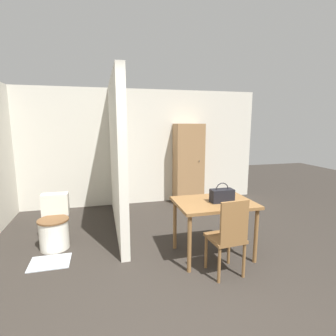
{
  "coord_description": "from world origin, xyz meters",
  "views": [
    {
      "loc": [
        -0.7,
        -1.78,
        1.8
      ],
      "look_at": [
        0.18,
        1.61,
        1.19
      ],
      "focal_mm": 28.0,
      "sensor_mm": 36.0,
      "label": 1
    }
  ],
  "objects_px": {
    "handbag": "(222,195)",
    "wooden_cabinet": "(188,164)",
    "dining_table": "(214,208)",
    "toilet": "(54,226)",
    "wooden_chair": "(229,235)"
  },
  "relations": [
    {
      "from": "dining_table",
      "to": "toilet",
      "type": "bearing_deg",
      "value": 158.99
    },
    {
      "from": "dining_table",
      "to": "handbag",
      "type": "bearing_deg",
      "value": -29.47
    },
    {
      "from": "toilet",
      "to": "handbag",
      "type": "bearing_deg",
      "value": -21.36
    },
    {
      "from": "wooden_cabinet",
      "to": "dining_table",
      "type": "bearing_deg",
      "value": -100.79
    },
    {
      "from": "toilet",
      "to": "dining_table",
      "type": "bearing_deg",
      "value": -21.01
    },
    {
      "from": "wooden_chair",
      "to": "toilet",
      "type": "bearing_deg",
      "value": 143.44
    },
    {
      "from": "toilet",
      "to": "handbag",
      "type": "xyz_separation_m",
      "value": [
        2.22,
        -0.87,
        0.55
      ]
    },
    {
      "from": "handbag",
      "to": "wooden_cabinet",
      "type": "relative_size",
      "value": 0.17
    },
    {
      "from": "dining_table",
      "to": "wooden_chair",
      "type": "bearing_deg",
      "value": -94.56
    },
    {
      "from": "handbag",
      "to": "wooden_cabinet",
      "type": "bearing_deg",
      "value": 81.41
    },
    {
      "from": "dining_table",
      "to": "wooden_chair",
      "type": "relative_size",
      "value": 1.07
    },
    {
      "from": "wooden_chair",
      "to": "handbag",
      "type": "relative_size",
      "value": 3.15
    },
    {
      "from": "toilet",
      "to": "handbag",
      "type": "height_order",
      "value": "handbag"
    },
    {
      "from": "dining_table",
      "to": "wooden_chair",
      "type": "height_order",
      "value": "wooden_chair"
    },
    {
      "from": "wooden_cabinet",
      "to": "wooden_chair",
      "type": "bearing_deg",
      "value": -99.71
    }
  ]
}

